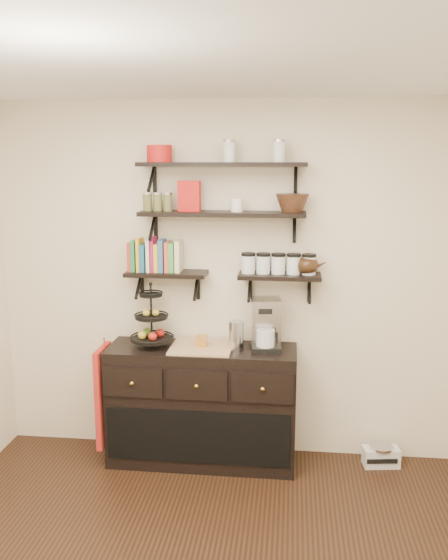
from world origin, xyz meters
TOP-DOWN VIEW (x-y plane):
  - ceiling at (0.00, 0.00)m, footprint 3.50×3.50m
  - back_wall at (0.00, 1.75)m, footprint 3.50×0.02m
  - shelf_top at (0.00, 1.62)m, footprint 1.20×0.27m
  - shelf_mid at (0.00, 1.62)m, footprint 1.20×0.27m
  - shelf_low_left at (-0.42, 1.63)m, footprint 0.60×0.25m
  - shelf_low_right at (0.42, 1.63)m, footprint 0.60×0.25m
  - cookbooks at (-0.49, 1.63)m, footprint 0.40×0.15m
  - glass_canisters at (0.41, 1.63)m, footprint 0.54×0.10m
  - sideboard at (-0.14, 1.51)m, footprint 1.40×0.50m
  - fruit_stand at (-0.51, 1.52)m, footprint 0.32×0.32m
  - candle at (-0.14, 1.51)m, footprint 0.08×0.08m
  - coffee_maker at (0.33, 1.54)m, footprint 0.24×0.23m
  - thermal_carafe at (0.12, 1.49)m, footprint 0.11×0.11m
  - apron at (-0.87, 1.41)m, footprint 0.04×0.32m
  - radio at (1.21, 1.58)m, footprint 0.28×0.20m
  - recipe_box at (-0.24, 1.61)m, footprint 0.16×0.07m
  - walnut_bowl at (0.50, 1.61)m, footprint 0.24×0.24m
  - ramekins at (0.11, 1.61)m, footprint 0.09×0.09m
  - teapot at (0.62, 1.63)m, footprint 0.23×0.18m
  - red_pot at (-0.45, 1.61)m, footprint 0.18×0.18m

SIDE VIEW (x-z plane):
  - radio at x=1.21m, z-range 0.00..0.16m
  - sideboard at x=-0.14m, z-range -0.01..0.91m
  - apron at x=-0.87m, z-range 0.16..0.91m
  - candle at x=-0.14m, z-range 0.92..1.00m
  - thermal_carafe at x=0.12m, z-range 0.90..1.12m
  - fruit_stand at x=-0.51m, z-range 0.83..1.29m
  - coffee_maker at x=0.33m, z-range 0.89..1.28m
  - back_wall at x=0.00m, z-range 0.00..2.70m
  - shelf_low_left at x=-0.42m, z-range 1.31..1.54m
  - shelf_low_right at x=0.42m, z-range 1.31..1.54m
  - glass_canisters at x=0.41m, z-range 1.45..1.58m
  - teapot at x=0.62m, z-range 1.45..1.61m
  - cookbooks at x=-0.49m, z-range 1.44..1.70m
  - shelf_mid at x=0.00m, z-range 1.77..2.00m
  - ramekins at x=0.11m, z-range 1.90..2.00m
  - walnut_bowl at x=0.50m, z-range 1.90..2.03m
  - recipe_box at x=-0.24m, z-range 1.90..2.12m
  - shelf_top at x=0.00m, z-range 2.12..2.35m
  - red_pot at x=-0.45m, z-range 2.25..2.37m
  - ceiling at x=0.00m, z-range 2.69..2.71m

